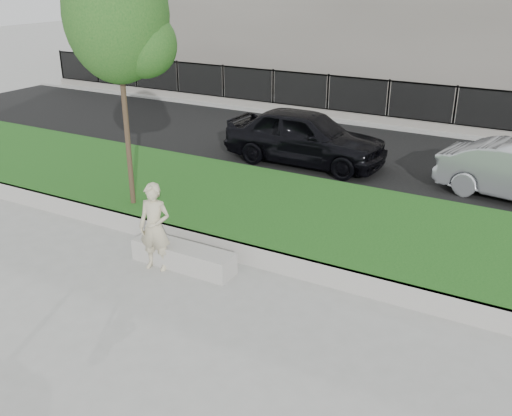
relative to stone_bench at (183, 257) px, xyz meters
The scene contains 11 objects.
ground 0.86m from the stone_bench, 28.76° to the right, with size 90.00×90.00×0.00m, color gray.
grass_bank 2.70m from the stone_bench, 74.34° to the left, with size 34.00×4.00×0.40m, color #0E3A11.
grass_kerb 0.97m from the stone_bench, 41.28° to the left, with size 34.00×0.08×0.40m, color #98958F.
street 8.13m from the stone_bench, 84.86° to the left, with size 34.00×7.00×0.04m, color black.
far_pavement 12.62m from the stone_bench, 86.69° to the left, with size 34.00×3.00×0.12m, color gray.
iron_fence 11.63m from the stone_bench, 86.40° to the left, with size 32.00×0.30×1.50m.
stone_bench is the anchor object (origin of this frame).
man 0.76m from the stone_bench, 144.69° to the right, with size 0.59×0.39×1.61m, color #C2B895.
book 0.49m from the stone_bench, behind, with size 0.23×0.16×0.03m, color #BFB5A5.
young_tree 4.61m from the stone_bench, 149.58° to the left, with size 2.09×2.00×5.11m.
car_dark 6.50m from the stone_bench, 95.12° to the left, with size 1.79×4.44×1.51m, color black.
Camera 1 is at (4.88, -6.93, 4.96)m, focal length 40.00 mm.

